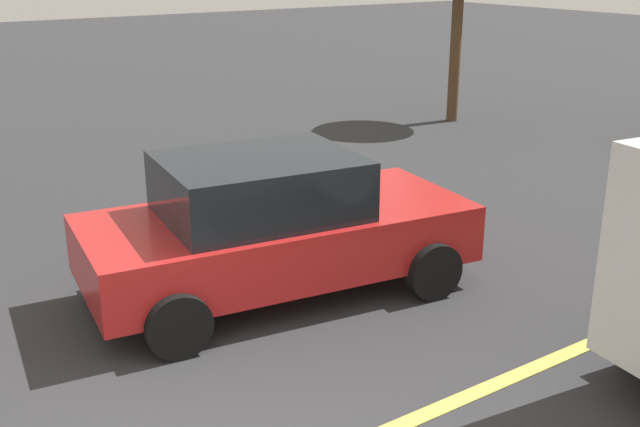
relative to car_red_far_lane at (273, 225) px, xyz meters
The scene contains 2 objects.
lane_marking_centre 2.99m from the car_red_far_lane, 73.28° to the right, with size 28.00×0.16×0.01m, color #E0D14C.
car_red_far_lane is the anchor object (origin of this frame).
Camera 1 is at (-1.82, -3.98, 3.62)m, focal length 43.07 mm.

